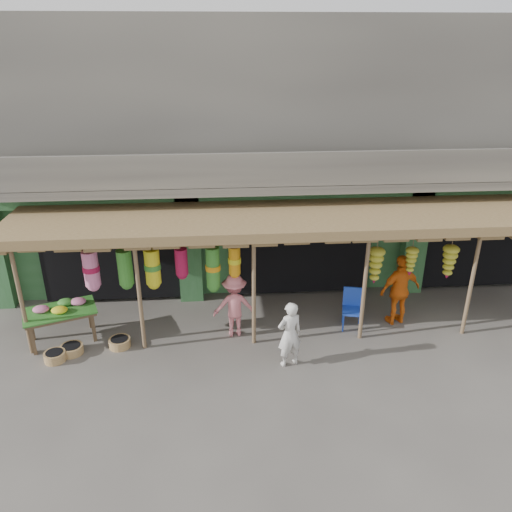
{
  "coord_description": "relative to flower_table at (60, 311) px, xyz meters",
  "views": [
    {
      "loc": [
        -2.24,
        -9.95,
        6.5
      ],
      "look_at": [
        -1.36,
        1.0,
        1.66
      ],
      "focal_mm": 35.0,
      "sensor_mm": 36.0,
      "label": 1
    }
  ],
  "objects": [
    {
      "name": "basket_right",
      "position": [
        0.01,
        -0.84,
        -0.65
      ],
      "size": [
        0.47,
        0.47,
        0.21
      ],
      "primitive_type": "cylinder",
      "rotation": [
        0.0,
        0.0,
        0.02
      ],
      "color": "#9B7648",
      "rests_on": "ground"
    },
    {
      "name": "flower_table",
      "position": [
        0.0,
        0.0,
        0.0
      ],
      "size": [
        1.79,
        1.4,
        0.94
      ],
      "rotation": [
        0.0,
        0.0,
        0.35
      ],
      "color": "brown",
      "rests_on": "ground"
    },
    {
      "name": "blue_chair",
      "position": [
        6.83,
        0.06,
        -0.21
      ],
      "size": [
        0.57,
        0.58,
        0.99
      ],
      "rotation": [
        0.0,
        0.0,
        -0.23
      ],
      "color": "#1C3FB8",
      "rests_on": "ground"
    },
    {
      "name": "person_vendor",
      "position": [
        7.99,
        0.14,
        0.14
      ],
      "size": [
        1.13,
        0.69,
        1.8
      ],
      "primitive_type": "imported",
      "rotation": [
        0.0,
        0.0,
        3.39
      ],
      "color": "orange",
      "rests_on": "ground"
    },
    {
      "name": "awning",
      "position": [
        5.73,
        0.52,
        1.81
      ],
      "size": [
        14.0,
        2.7,
        2.79
      ],
      "color": "brown",
      "rests_on": "ground"
    },
    {
      "name": "person_shopper",
      "position": [
        3.98,
        -0.08,
        0.02
      ],
      "size": [
        1.01,
        0.59,
        1.55
      ],
      "primitive_type": "imported",
      "rotation": [
        0.0,
        0.0,
        3.15
      ],
      "color": "#CA6B73",
      "rests_on": "ground"
    },
    {
      "name": "basket_mid",
      "position": [
        0.3,
        -0.58,
        -0.66
      ],
      "size": [
        0.58,
        0.58,
        0.19
      ],
      "primitive_type": "cylinder",
      "rotation": [
        0.0,
        0.0,
        -0.16
      ],
      "color": "olive",
      "rests_on": "ground"
    },
    {
      "name": "basket_left",
      "position": [
        1.33,
        -0.4,
        -0.66
      ],
      "size": [
        0.64,
        0.64,
        0.2
      ],
      "primitive_type": "cylinder",
      "rotation": [
        0.0,
        0.0,
        -0.39
      ],
      "color": "#9C7D47",
      "rests_on": "ground"
    },
    {
      "name": "person_front",
      "position": [
        5.09,
        -1.37,
        -0.0
      ],
      "size": [
        0.64,
        0.52,
        1.51
      ],
      "primitive_type": "imported",
      "rotation": [
        0.0,
        0.0,
        3.46
      ],
      "color": "silver",
      "rests_on": "ground"
    },
    {
      "name": "ground",
      "position": [
        5.9,
        -0.28,
        -0.76
      ],
      "size": [
        80.0,
        80.0,
        0.0
      ],
      "primitive_type": "plane",
      "color": "#514C47",
      "rests_on": "ground"
    },
    {
      "name": "building",
      "position": [
        5.9,
        4.58,
        2.61
      ],
      "size": [
        16.4,
        6.8,
        7.0
      ],
      "color": "gray",
      "rests_on": "ground"
    }
  ]
}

